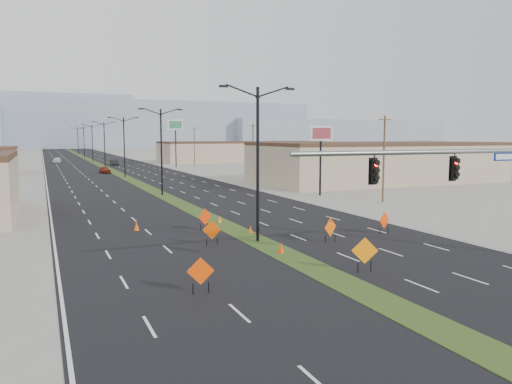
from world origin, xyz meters
name	(u,v)px	position (x,y,z in m)	size (l,w,h in m)	color
ground	(367,294)	(0.00, 0.00, 0.00)	(600.00, 600.00, 0.00)	gray
road_surface	(103,167)	(0.00, 100.00, 0.00)	(25.00, 400.00, 0.02)	black
median_strip	(103,167)	(0.00, 100.00, 0.00)	(2.00, 400.00, 0.04)	#384D1B
building_se_near	(376,163)	(34.00, 45.00, 2.75)	(36.00, 18.00, 5.50)	tan
building_se_far	(242,152)	(38.00, 110.00, 2.50)	(44.00, 16.00, 5.00)	tan
mesa_center	(132,125)	(40.00, 300.00, 14.00)	(220.00, 50.00, 28.00)	#8592A5
mesa_east	(334,133)	(180.00, 290.00, 9.00)	(160.00, 50.00, 18.00)	#8592A5
mesa_backdrop	(9,121)	(-30.00, 320.00, 16.00)	(140.00, 50.00, 32.00)	#8592A5
signal_mast	(481,176)	(8.56, 2.00, 4.79)	(16.30, 0.60, 8.00)	slate
streetlight_0	(258,159)	(0.00, 12.00, 5.42)	(5.15, 0.24, 10.02)	black
streetlight_1	(161,149)	(0.00, 40.00, 5.42)	(5.15, 0.24, 10.02)	black
streetlight_2	(124,145)	(0.00, 68.00, 5.42)	(5.15, 0.24, 10.02)	black
streetlight_3	(104,143)	(0.00, 96.00, 5.42)	(5.15, 0.24, 10.02)	black
streetlight_4	(92,142)	(0.00, 124.00, 5.42)	(5.15, 0.24, 10.02)	black
streetlight_5	(84,141)	(0.00, 152.00, 5.42)	(5.15, 0.24, 10.02)	black
streetlight_6	(78,140)	(0.00, 180.00, 5.42)	(5.15, 0.24, 10.02)	black
utility_pole_0	(384,157)	(20.00, 25.00, 4.67)	(1.60, 0.20, 9.00)	#4C3823
utility_pole_1	(253,149)	(20.00, 60.00, 4.67)	(1.60, 0.20, 9.00)	#4C3823
utility_pole_2	(194,146)	(20.00, 95.00, 4.67)	(1.60, 0.20, 9.00)	#4C3823
utility_pole_3	(161,144)	(20.00, 130.00, 4.67)	(1.60, 0.20, 9.00)	#4C3823
car_left	(105,170)	(-2.00, 79.03, 0.64)	(1.51, 3.75, 1.28)	maroon
car_mid	(114,163)	(3.03, 104.18, 0.65)	(1.38, 3.96, 1.31)	black
car_far	(57,160)	(-9.10, 121.25, 0.66)	(1.86, 4.58, 1.33)	silver
construction_sign_0	(201,272)	(-6.64, 3.00, 0.95)	(1.20, 0.26, 1.62)	#EC4004
construction_sign_1	(212,231)	(-3.12, 12.09, 0.93)	(1.11, 0.52, 1.59)	#DC4904
construction_sign_2	(205,218)	(-2.00, 17.07, 0.96)	(1.13, 0.53, 1.63)	#EB3404
construction_sign_3	(365,252)	(2.00, 3.00, 1.07)	(1.26, 0.58, 1.81)	orange
construction_sign_4	(330,228)	(4.16, 9.77, 0.98)	(1.15, 0.54, 1.66)	#FF5D05
construction_sign_5	(384,221)	(9.19, 10.75, 0.93)	(1.13, 0.47, 1.59)	#F93A05
cone_0	(281,248)	(-0.09, 8.33, 0.33)	(0.40, 0.40, 0.67)	#E93904
cone_1	(250,230)	(0.59, 14.68, 0.29)	(0.35, 0.35, 0.58)	#E54404
cone_2	(220,219)	(0.02, 19.64, 0.29)	(0.35, 0.35, 0.58)	orange
cone_3	(136,226)	(-6.64, 18.99, 0.33)	(0.40, 0.40, 0.67)	#D94E04
pole_sign_east_near	(321,139)	(16.92, 32.64, 6.53)	(2.62, 1.17, 8.10)	black
pole_sign_east_far	(175,128)	(14.81, 91.87, 8.70)	(3.43, 1.15, 10.58)	black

